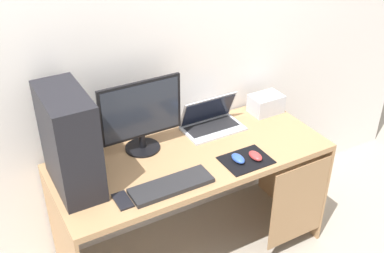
# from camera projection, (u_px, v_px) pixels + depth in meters

# --- Properties ---
(ground_plane) EXTENTS (8.00, 8.00, 0.00)m
(ground_plane) POSITION_uv_depth(u_px,v_px,m) (192.00, 249.00, 2.91)
(ground_plane) COLOR #9E9384
(wall_back) EXTENTS (4.00, 0.05, 2.60)m
(wall_back) POSITION_uv_depth(u_px,v_px,m) (160.00, 33.00, 2.51)
(wall_back) COLOR silver
(wall_back) RESTS_ON ground_plane
(desk) EXTENTS (1.52, 0.63, 0.72)m
(desk) POSITION_uv_depth(u_px,v_px,m) (196.00, 175.00, 2.61)
(desk) COLOR #A37A51
(desk) RESTS_ON ground_plane
(pc_tower) EXTENTS (0.20, 0.41, 0.51)m
(pc_tower) POSITION_uv_depth(u_px,v_px,m) (69.00, 141.00, 2.19)
(pc_tower) COLOR black
(pc_tower) RESTS_ON desk
(monitor) EXTENTS (0.46, 0.19, 0.42)m
(monitor) POSITION_uv_depth(u_px,v_px,m) (141.00, 116.00, 2.48)
(monitor) COLOR black
(monitor) RESTS_ON desk
(laptop) EXTENTS (0.35, 0.21, 0.20)m
(laptop) POSITION_uv_depth(u_px,v_px,m) (211.00, 122.00, 2.76)
(laptop) COLOR #B7BCC6
(laptop) RESTS_ON desk
(projector) EXTENTS (0.20, 0.14, 0.12)m
(projector) POSITION_uv_depth(u_px,v_px,m) (266.00, 104.00, 2.92)
(projector) COLOR #B7BCC6
(projector) RESTS_ON desk
(keyboard) EXTENTS (0.42, 0.14, 0.02)m
(keyboard) POSITION_uv_depth(u_px,v_px,m) (171.00, 185.00, 2.29)
(keyboard) COLOR #232326
(keyboard) RESTS_ON desk
(mousepad) EXTENTS (0.26, 0.20, 0.00)m
(mousepad) POSITION_uv_depth(u_px,v_px,m) (246.00, 160.00, 2.49)
(mousepad) COLOR black
(mousepad) RESTS_ON desk
(mouse_left) EXTENTS (0.06, 0.10, 0.03)m
(mouse_left) POSITION_uv_depth(u_px,v_px,m) (238.00, 158.00, 2.47)
(mouse_left) COLOR #2D51B2
(mouse_left) RESTS_ON mousepad
(mouse_right) EXTENTS (0.06, 0.10, 0.03)m
(mouse_right) POSITION_uv_depth(u_px,v_px,m) (255.00, 156.00, 2.49)
(mouse_right) COLOR #B23333
(mouse_right) RESTS_ON mousepad
(cell_phone) EXTENTS (0.07, 0.13, 0.01)m
(cell_phone) POSITION_uv_depth(u_px,v_px,m) (123.00, 201.00, 2.20)
(cell_phone) COLOR black
(cell_phone) RESTS_ON desk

